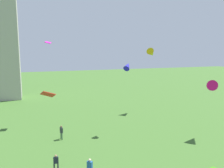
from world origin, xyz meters
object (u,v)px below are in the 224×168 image
at_px(person_0, 61,132).
at_px(kite_flying_4, 213,87).
at_px(kite_flying_1, 48,42).
at_px(kite_flying_2, 151,53).
at_px(person_2, 56,162).
at_px(kite_flying_0, 48,94).
at_px(kite_flying_5, 128,66).
at_px(person_1, 90,167).

distance_m(person_0, kite_flying_4, 20.64).
relative_size(kite_flying_1, kite_flying_4, 0.52).
distance_m(kite_flying_2, kite_flying_4, 15.18).
relative_size(kite_flying_1, kite_flying_2, 0.52).
bearing_deg(kite_flying_1, kite_flying_2, 110.02).
bearing_deg(person_0, kite_flying_2, 106.13).
height_order(person_2, kite_flying_0, kite_flying_0).
bearing_deg(kite_flying_2, kite_flying_4, 141.19).
xyz_separation_m(kite_flying_1, kite_flying_5, (9.94, -7.54, -3.33)).
bearing_deg(kite_flying_2, kite_flying_5, 92.40).
bearing_deg(person_2, person_1, -50.38).
xyz_separation_m(person_1, kite_flying_2, (17.00, 19.21, 9.77)).
relative_size(person_1, kite_flying_1, 1.32).
relative_size(person_0, kite_flying_2, 0.69).
relative_size(kite_flying_4, kite_flying_5, 1.55).
bearing_deg(person_1, person_2, 1.89).
bearing_deg(kite_flying_4, kite_flying_5, 19.40).
height_order(person_1, kite_flying_5, kite_flying_5).
bearing_deg(person_1, kite_flying_0, 27.89).
height_order(kite_flying_2, kite_flying_4, kite_flying_2).
height_order(kite_flying_1, kite_flying_4, kite_flying_1).
xyz_separation_m(person_2, kite_flying_1, (1.01, 15.75, 11.61)).
bearing_deg(person_1, kite_flying_5, -87.21).
relative_size(person_0, kite_flying_1, 1.32).
xyz_separation_m(kite_flying_2, kite_flying_4, (0.98, -14.57, -4.16)).
distance_m(person_0, person_2, 7.94).
relative_size(person_0, person_1, 1.00).
xyz_separation_m(person_1, kite_flying_1, (-1.70, 17.97, 11.51)).
distance_m(kite_flying_1, kite_flying_5, 12.91).
bearing_deg(kite_flying_5, kite_flying_2, -92.80).
distance_m(person_1, kite_flying_5, 15.60).
bearing_deg(kite_flying_1, kite_flying_0, 10.95).
relative_size(kite_flying_2, kite_flying_5, 1.55).
height_order(person_1, kite_flying_2, kite_flying_2).
xyz_separation_m(person_1, kite_flying_5, (8.24, 10.43, 8.18)).
xyz_separation_m(kite_flying_1, kite_flying_4, (19.68, -13.32, -5.90)).
height_order(kite_flying_1, kite_flying_5, kite_flying_1).
distance_m(kite_flying_0, kite_flying_1, 17.92).
height_order(kite_flying_0, kite_flying_1, kite_flying_1).
xyz_separation_m(kite_flying_1, kite_flying_2, (18.70, 1.24, -1.74)).
bearing_deg(kite_flying_2, person_0, 74.24).
bearing_deg(kite_flying_0, person_2, -123.72).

